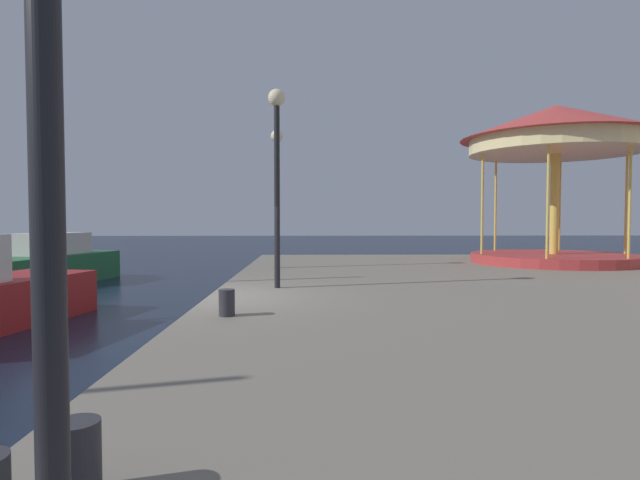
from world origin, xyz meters
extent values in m
plane|color=black|center=(0.00, 0.00, 0.00)|extent=(120.00, 120.00, 0.00)
cube|color=gray|center=(6.73, 0.00, 0.40)|extent=(13.47, 22.25, 0.80)
cube|color=#236638|center=(-7.12, 8.07, 0.51)|extent=(3.25, 5.82, 1.03)
cube|color=beige|center=(-7.07, 8.32, 1.40)|extent=(1.98, 2.68, 0.74)
cube|color=#4C6070|center=(-6.82, 9.50, 1.55)|extent=(1.28, 0.37, 0.33)
cylinder|color=#B23333|center=(9.97, 7.04, 0.95)|extent=(5.28, 5.28, 0.30)
cylinder|color=gold|center=(9.97, 7.04, 2.74)|extent=(0.28, 0.28, 3.28)
cylinder|color=#F2E099|center=(9.97, 7.04, 4.63)|extent=(5.47, 5.47, 0.50)
cone|color=#C63D38|center=(9.97, 7.04, 5.42)|extent=(6.08, 6.08, 1.09)
cylinder|color=gold|center=(12.36, 7.04, 2.74)|extent=(0.08, 0.08, 3.28)
cylinder|color=gold|center=(11.17, 9.12, 2.74)|extent=(0.08, 0.08, 3.28)
cylinder|color=gold|center=(8.78, 9.12, 2.74)|extent=(0.08, 0.08, 3.28)
cylinder|color=gold|center=(7.58, 7.04, 2.74)|extent=(0.08, 0.08, 3.28)
cylinder|color=gold|center=(8.78, 4.97, 2.74)|extent=(0.08, 0.08, 3.28)
cylinder|color=gold|center=(11.17, 4.97, 2.74)|extent=(0.08, 0.08, 3.28)
cylinder|color=black|center=(0.95, -7.79, 2.71)|extent=(0.12, 0.12, 3.81)
cylinder|color=black|center=(1.23, 1.11, 2.70)|extent=(0.12, 0.12, 3.79)
sphere|color=#F9E5B2|center=(1.23, 1.11, 4.77)|extent=(0.36, 0.36, 0.36)
cylinder|color=black|center=(0.96, 5.56, 2.66)|extent=(0.12, 0.12, 3.71)
sphere|color=#F9E5B2|center=(0.96, 5.56, 4.69)|extent=(0.36, 0.36, 0.36)
cylinder|color=#2D2D33|center=(0.67, -2.02, 1.00)|extent=(0.24, 0.24, 0.40)
cylinder|color=#2D2D33|center=(0.69, -7.02, 1.00)|extent=(0.24, 0.24, 0.40)
camera|label=1|loc=(1.89, -9.67, 2.25)|focal=28.84mm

